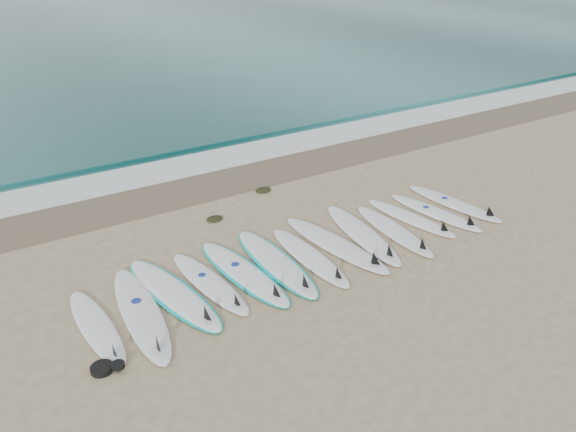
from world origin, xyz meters
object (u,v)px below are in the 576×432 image
surfboard_0 (98,328)px  surfboard_6 (311,258)px  leash_coil (105,368)px  surfboard_12 (456,204)px

surfboard_0 → surfboard_6: bearing=-3.1°
surfboard_6 → leash_coil: surfboard_6 is taller
leash_coil → surfboard_12: bearing=7.9°
surfboard_0 → leash_coil: (-0.15, -0.95, -0.00)m
surfboard_0 → surfboard_12: bearing=-1.5°
surfboard_0 → surfboard_6: (3.98, -0.02, 0.00)m
surfboard_0 → surfboard_12: 8.06m
surfboard_0 → surfboard_6: 3.98m
surfboard_0 → leash_coil: size_ratio=5.02×
surfboard_12 → leash_coil: surfboard_12 is taller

